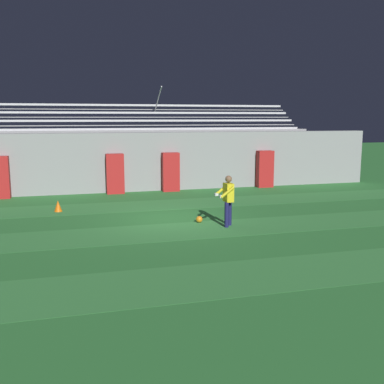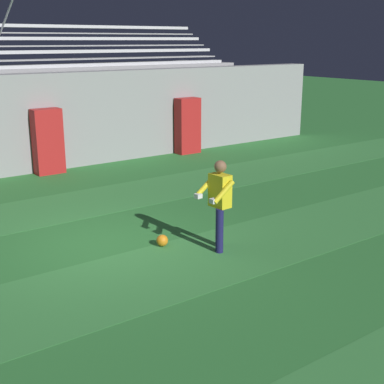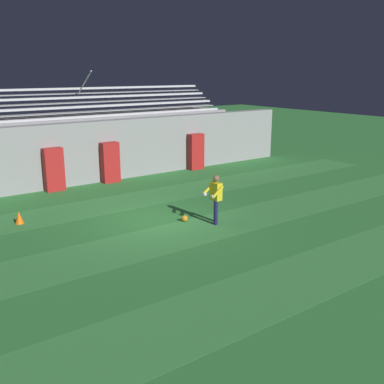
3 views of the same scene
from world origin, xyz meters
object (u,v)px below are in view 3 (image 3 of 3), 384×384
(padding_pillar_gate_right, at_px, (110,162))
(padding_pillar_far_right, at_px, (196,152))
(goalkeeper, at_px, (216,196))
(soccer_ball, at_px, (185,219))
(traffic_cone, at_px, (19,218))
(padding_pillar_gate_left, at_px, (54,170))

(padding_pillar_gate_right, relative_size, padding_pillar_far_right, 1.00)
(goalkeeper, bearing_deg, soccer_ball, 134.76)
(soccer_ball, relative_size, traffic_cone, 0.52)
(goalkeeper, bearing_deg, traffic_cone, 144.35)
(goalkeeper, height_order, traffic_cone, goalkeeper)
(padding_pillar_far_right, height_order, goalkeeper, padding_pillar_far_right)
(padding_pillar_far_right, bearing_deg, padding_pillar_gate_left, 180.00)
(padding_pillar_gate_left, xyz_separation_m, padding_pillar_far_right, (7.53, 0.00, 0.00))
(goalkeeper, xyz_separation_m, traffic_cone, (-5.39, 3.87, -0.74))
(goalkeeper, relative_size, soccer_ball, 7.59)
(padding_pillar_gate_right, xyz_separation_m, traffic_cone, (-5.13, -3.55, -0.72))
(padding_pillar_gate_left, bearing_deg, padding_pillar_far_right, 0.00)
(padding_pillar_far_right, bearing_deg, padding_pillar_gate_right, 180.00)
(padding_pillar_gate_left, xyz_separation_m, goalkeeper, (2.90, -7.42, 0.03))
(goalkeeper, relative_size, traffic_cone, 3.98)
(padding_pillar_gate_left, relative_size, padding_pillar_far_right, 1.00)
(padding_pillar_far_right, height_order, traffic_cone, padding_pillar_far_right)
(padding_pillar_gate_right, height_order, padding_pillar_far_right, same)
(padding_pillar_gate_left, relative_size, traffic_cone, 4.42)
(padding_pillar_far_right, xyz_separation_m, soccer_ball, (-5.38, -6.67, -0.82))
(goalkeeper, bearing_deg, padding_pillar_gate_left, 111.33)
(padding_pillar_gate_left, bearing_deg, traffic_cone, -125.08)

